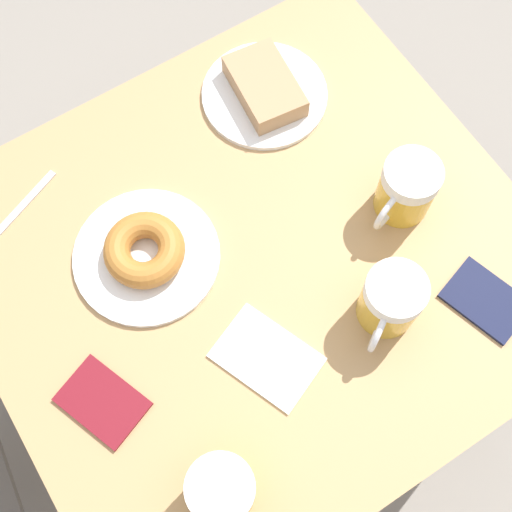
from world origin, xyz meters
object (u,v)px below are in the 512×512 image
(beer_mug_left, at_px, (391,301))
(napkin_folded, at_px, (267,357))
(passport_near_edge, at_px, (103,402))
(plate_with_cake, at_px, (265,90))
(passport_far_edge, at_px, (486,300))
(fork, at_px, (21,208))
(beer_mug_right, at_px, (221,493))
(plate_with_donut, at_px, (145,253))
(beer_mug_center, at_px, (406,189))

(beer_mug_left, height_order, napkin_folded, beer_mug_left)
(passport_near_edge, bearing_deg, plate_with_cake, -56.74)
(plate_with_cake, xyz_separation_m, passport_far_edge, (-0.51, -0.09, -0.02))
(fork, distance_m, passport_near_edge, 0.36)
(napkin_folded, relative_size, passport_near_edge, 1.22)
(beer_mug_right, height_order, napkin_folded, beer_mug_right)
(plate_with_donut, bearing_deg, passport_near_edge, 134.78)
(plate_with_donut, bearing_deg, plate_with_cake, -64.30)
(plate_with_donut, height_order, beer_mug_right, beer_mug_right)
(beer_mug_left, xyz_separation_m, passport_near_edge, (0.11, 0.44, -0.05))
(plate_with_cake, bearing_deg, passport_far_edge, -170.23)
(plate_with_cake, distance_m, fork, 0.47)
(napkin_folded, bearing_deg, plate_with_cake, -32.29)
(plate_with_cake, height_order, plate_with_donut, plate_with_donut)
(beer_mug_left, xyz_separation_m, napkin_folded, (0.04, 0.20, -0.06))
(beer_mug_left, height_order, passport_near_edge, beer_mug_left)
(plate_with_cake, relative_size, passport_far_edge, 1.54)
(napkin_folded, bearing_deg, beer_mug_center, -73.03)
(plate_with_cake, height_order, beer_mug_center, beer_mug_center)
(napkin_folded, bearing_deg, passport_near_edge, 72.95)
(beer_mug_right, distance_m, passport_far_edge, 0.51)
(passport_far_edge, bearing_deg, napkin_folded, 72.41)
(napkin_folded, bearing_deg, beer_mug_left, -101.02)
(beer_mug_left, xyz_separation_m, passport_far_edge, (-0.07, -0.15, -0.05))
(beer_mug_right, bearing_deg, napkin_folded, -50.13)
(plate_with_donut, distance_m, napkin_folded, 0.26)
(napkin_folded, height_order, passport_far_edge, passport_far_edge)
(beer_mug_left, bearing_deg, beer_mug_center, -43.86)
(beer_mug_left, bearing_deg, plate_with_donut, 43.71)
(plate_with_cake, relative_size, beer_mug_left, 1.82)
(plate_with_cake, height_order, passport_near_edge, plate_with_cake)
(napkin_folded, bearing_deg, fork, 25.70)
(plate_with_donut, distance_m, passport_near_edge, 0.24)
(beer_mug_right, bearing_deg, passport_far_edge, -87.00)
(beer_mug_center, xyz_separation_m, napkin_folded, (-0.10, 0.33, -0.06))
(beer_mug_center, bearing_deg, napkin_folded, 106.97)
(beer_mug_center, distance_m, beer_mug_right, 0.55)
(napkin_folded, xyz_separation_m, passport_near_edge, (0.08, 0.25, 0.00))
(napkin_folded, height_order, fork, same)
(beer_mug_center, xyz_separation_m, passport_far_edge, (-0.21, -0.01, -0.05))
(plate_with_donut, relative_size, beer_mug_center, 1.81)
(napkin_folded, distance_m, passport_near_edge, 0.26)
(beer_mug_center, xyz_separation_m, passport_near_edge, (-0.03, 0.58, -0.05))
(plate_with_donut, relative_size, beer_mug_left, 1.94)
(beer_mug_center, bearing_deg, passport_near_edge, 92.53)
(plate_with_donut, height_order, napkin_folded, plate_with_donut)
(napkin_folded, height_order, passport_near_edge, passport_near_edge)
(plate_with_donut, distance_m, beer_mug_center, 0.43)
(passport_far_edge, bearing_deg, fork, 45.44)
(beer_mug_left, xyz_separation_m, beer_mug_center, (0.14, -0.13, 0.00))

